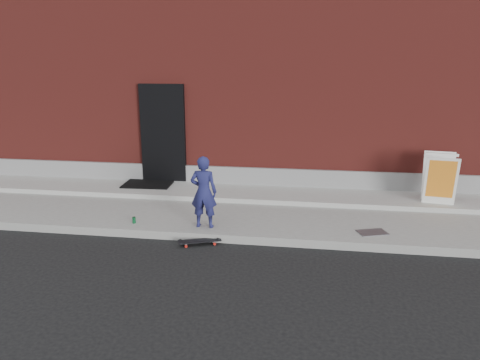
% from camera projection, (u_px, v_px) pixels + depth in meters
% --- Properties ---
extents(ground, '(80.00, 80.00, 0.00)m').
position_uv_depth(ground, '(260.00, 245.00, 7.99)').
color(ground, black).
rests_on(ground, ground).
extents(sidewalk, '(20.00, 3.00, 0.15)m').
position_uv_depth(sidewalk, '(268.00, 213.00, 9.40)').
color(sidewalk, gray).
rests_on(sidewalk, ground).
extents(apron, '(20.00, 1.20, 0.10)m').
position_uv_depth(apron, '(272.00, 194.00, 10.23)').
color(apron, gray).
rests_on(apron, sidewalk).
extents(building, '(20.00, 8.10, 5.00)m').
position_uv_depth(building, '(286.00, 78.00, 14.02)').
color(building, maroon).
rests_on(building, ground).
extents(child, '(0.47, 0.31, 1.30)m').
position_uv_depth(child, '(204.00, 192.00, 8.28)').
color(child, '#1C1D4E').
rests_on(child, sidewalk).
extents(skateboard, '(0.72, 0.43, 0.08)m').
position_uv_depth(skateboard, '(200.00, 241.00, 8.01)').
color(skateboard, '#AF1912').
rests_on(skateboard, ground).
extents(pizza_sign, '(0.70, 0.80, 1.02)m').
position_uv_depth(pizza_sign, '(440.00, 178.00, 9.38)').
color(pizza_sign, white).
rests_on(pizza_sign, apron).
extents(soda_can, '(0.07, 0.07, 0.12)m').
position_uv_depth(soda_can, '(134.00, 220.00, 8.61)').
color(soda_can, '#18783E').
rests_on(soda_can, sidewalk).
extents(doormat, '(1.13, 0.94, 0.03)m').
position_uv_depth(doormat, '(149.00, 183.00, 10.87)').
color(doormat, black).
rests_on(doormat, apron).
extents(utility_plate, '(0.57, 0.46, 0.01)m').
position_uv_depth(utility_plate, '(372.00, 232.00, 8.14)').
color(utility_plate, '#59585D').
rests_on(utility_plate, sidewalk).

